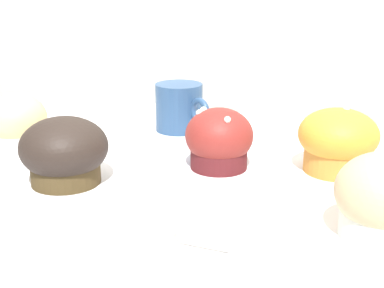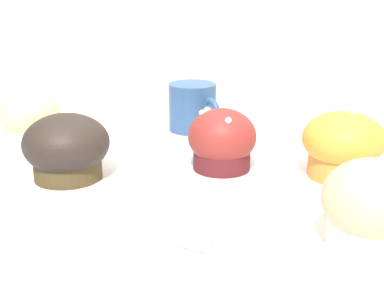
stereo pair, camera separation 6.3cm
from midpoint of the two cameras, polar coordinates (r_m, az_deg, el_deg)
The scene contains 7 objects.
wall_back at distance 1.26m, azimuth 8.87°, elevation 4.95°, with size 3.20×0.10×1.80m, color beige.
muffin_back_left at distance 0.70m, azimuth 0.34°, elevation 0.35°, with size 0.09×0.09×0.08m.
muffin_back_right at distance 0.82m, azimuth -20.31°, elevation 2.06°, with size 0.09×0.09×0.09m.
muffin_front_left at distance 0.70m, azimuth 12.86°, elevation 0.31°, with size 0.10×0.10×0.09m.
muffin_front_right at distance 0.68m, azimuth -16.09°, elevation -0.88°, with size 0.11×0.11×0.08m.
coffee_cup at distance 0.87m, azimuth -3.39°, elevation 4.03°, with size 0.11×0.08×0.08m.
price_card at distance 0.50m, azimuth -2.41°, elevation -7.98°, with size 0.05×0.04×0.06m.
Camera 1 is at (0.26, -0.61, 1.18)m, focal length 50.00 mm.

